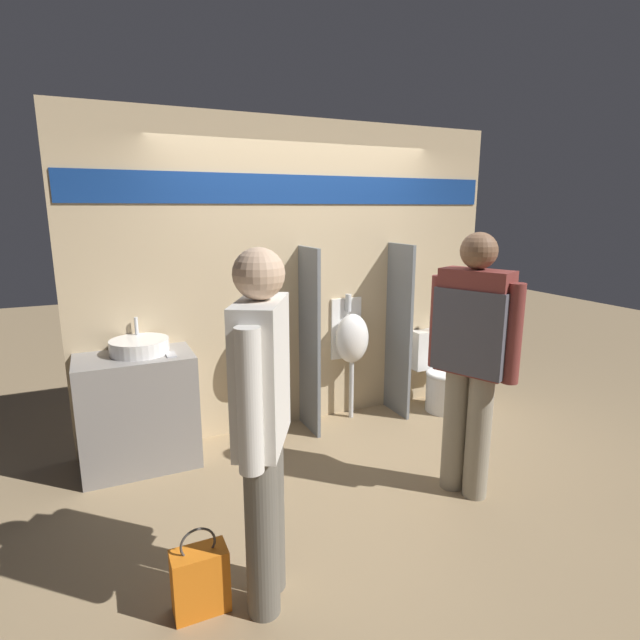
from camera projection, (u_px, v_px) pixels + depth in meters
ground_plane at (328, 445)px, 4.21m from camera, size 16.00×16.00×0.00m
display_wall at (300, 276)px, 4.44m from camera, size 3.86×0.07×2.70m
sink_counter at (138, 411)px, 3.80m from camera, size 0.85×0.51×0.88m
sink_basin at (139, 346)px, 3.76m from camera, size 0.43×0.43×0.25m
cell_phone at (171, 354)px, 3.72m from camera, size 0.07×0.14×0.01m
divider_near_counter at (309, 341)px, 4.35m from camera, size 0.03×0.41×1.64m
divider_mid at (399, 331)px, 4.72m from camera, size 0.03×0.41×1.64m
urinal_near_counter at (256, 350)px, 4.25m from camera, size 0.32×0.26×1.18m
urinal_far at (351, 338)px, 4.62m from camera, size 0.32×0.26×1.18m
toilet at (441, 378)px, 4.95m from camera, size 0.39×0.56×0.90m
person_in_vest at (472, 348)px, 3.31m from camera, size 0.40×0.59×1.81m
person_with_lanyard at (263, 418)px, 2.35m from camera, size 0.39×0.56×1.79m
shopping_bag at (200, 580)px, 2.45m from camera, size 0.27×0.15×0.46m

